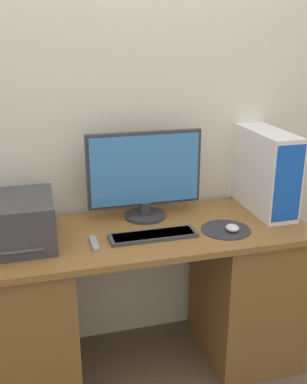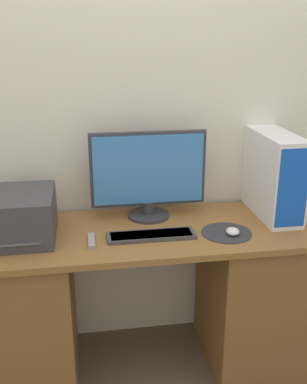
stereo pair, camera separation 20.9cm
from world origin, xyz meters
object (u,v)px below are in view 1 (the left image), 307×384
Objects in this scene: printer at (13,222)px; computer_tower at (264,170)px; remote_control at (94,243)px; monitor at (145,174)px; keyboard at (153,235)px; mouse at (232,228)px.

computer_tower is at bearing 4.70° from printer.
remote_control is at bearing -167.31° from computer_tower.
monitor is 0.64m from computer_tower.
monitor is at bearing 40.98° from remote_control.
computer_tower is (0.64, -0.05, -0.02)m from monitor.
monitor is at bearing 84.59° from keyboard.
keyboard is at bearing -162.92° from computer_tower.
computer_tower is at bearing 40.58° from mouse.
mouse reaches higher than remote_control.
remote_control is (-0.65, 0.03, -0.01)m from mouse.
mouse is at bearing -7.74° from printer.
keyboard is at bearing 1.65° from remote_control.
computer_tower is 1.30× the size of printer.
computer_tower is (0.28, 0.24, 0.19)m from mouse.
monitor reaches higher than mouse.
printer is (-1.00, 0.14, 0.09)m from mouse.
mouse is 0.66m from remote_control.
monitor is 1.42× the size of keyboard.
keyboard is (-0.02, -0.25, -0.22)m from monitor.
printer is 2.61× the size of remote_control.
keyboard is 2.89× the size of remote_control.
computer_tower reaches higher than printer.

